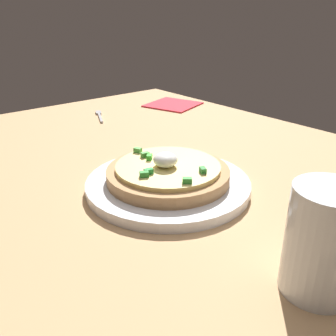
{
  "coord_description": "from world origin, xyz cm",
  "views": [
    {
      "loc": [
        46.98,
        -37.39,
        28.9
      ],
      "look_at": [
        7.34,
        -4.12,
        6.14
      ],
      "focal_mm": 39.03,
      "sensor_mm": 36.0,
      "label": 1
    }
  ],
  "objects_px": {
    "plate": "(168,184)",
    "fork": "(100,116)",
    "cup_near": "(323,245)",
    "napkin": "(173,105)",
    "pizza": "(168,172)"
  },
  "relations": [
    {
      "from": "plate",
      "to": "cup_near",
      "type": "xyz_separation_m",
      "value": [
        0.27,
        -0.03,
        0.05
      ]
    },
    {
      "from": "plate",
      "to": "fork",
      "type": "bearing_deg",
      "value": 163.31
    },
    {
      "from": "cup_near",
      "to": "napkin",
      "type": "relative_size",
      "value": 0.85
    },
    {
      "from": "plate",
      "to": "napkin",
      "type": "bearing_deg",
      "value": 138.44
    },
    {
      "from": "cup_near",
      "to": "plate",
      "type": "bearing_deg",
      "value": 173.66
    },
    {
      "from": "cup_near",
      "to": "fork",
      "type": "relative_size",
      "value": 1.11
    },
    {
      "from": "pizza",
      "to": "cup_near",
      "type": "height_order",
      "value": "cup_near"
    },
    {
      "from": "pizza",
      "to": "fork",
      "type": "relative_size",
      "value": 1.87
    },
    {
      "from": "plate",
      "to": "cup_near",
      "type": "bearing_deg",
      "value": -6.34
    },
    {
      "from": "napkin",
      "to": "cup_near",
      "type": "bearing_deg",
      "value": -30.02
    },
    {
      "from": "cup_near",
      "to": "napkin",
      "type": "bearing_deg",
      "value": 149.98
    },
    {
      "from": "cup_near",
      "to": "fork",
      "type": "bearing_deg",
      "value": 167.15
    },
    {
      "from": "napkin",
      "to": "fork",
      "type": "bearing_deg",
      "value": -98.15
    },
    {
      "from": "fork",
      "to": "cup_near",
      "type": "bearing_deg",
      "value": -167.91
    },
    {
      "from": "pizza",
      "to": "napkin",
      "type": "height_order",
      "value": "pizza"
    }
  ]
}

